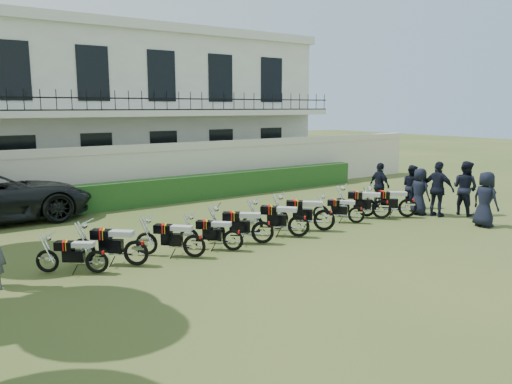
# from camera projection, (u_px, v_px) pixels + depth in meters

# --- Properties ---
(ground) EXTENTS (100.00, 100.00, 0.00)m
(ground) POSITION_uv_depth(u_px,v_px,m) (268.00, 245.00, 13.79)
(ground) COLOR #36491D
(ground) RESTS_ON ground
(perimeter_wall) EXTENTS (30.00, 0.35, 2.30)m
(perimeter_wall) POSITION_uv_depth(u_px,v_px,m) (151.00, 172.00, 20.07)
(perimeter_wall) COLOR beige
(perimeter_wall) RESTS_ON ground
(hedge) EXTENTS (18.00, 0.60, 1.00)m
(hedge) POSITION_uv_depth(u_px,v_px,m) (183.00, 189.00, 20.10)
(hedge) COLOR #1C4418
(hedge) RESTS_ON ground
(building) EXTENTS (20.40, 9.60, 7.40)m
(building) POSITION_uv_depth(u_px,v_px,m) (101.00, 108.00, 24.46)
(building) COLOR white
(building) RESTS_ON ground
(motorcycle_0) EXTENTS (1.40, 1.08, 0.92)m
(motorcycle_0) POSITION_uv_depth(u_px,v_px,m) (97.00, 256.00, 11.32)
(motorcycle_0) COLOR black
(motorcycle_0) RESTS_ON ground
(motorcycle_1) EXTENTS (1.51, 1.38, 1.06)m
(motorcycle_1) POSITION_uv_depth(u_px,v_px,m) (136.00, 247.00, 11.84)
(motorcycle_1) COLOR black
(motorcycle_1) RESTS_ON ground
(motorcycle_2) EXTENTS (1.37, 1.39, 1.02)m
(motorcycle_2) POSITION_uv_depth(u_px,v_px,m) (194.00, 240.00, 12.48)
(motorcycle_2) COLOR black
(motorcycle_2) RESTS_ON ground
(motorcycle_3) EXTENTS (1.32, 1.31, 0.96)m
(motorcycle_3) POSITION_uv_depth(u_px,v_px,m) (233.00, 235.00, 13.09)
(motorcycle_3) COLOR black
(motorcycle_3) RESTS_ON ground
(motorcycle_4) EXTENTS (1.62, 1.31, 1.09)m
(motorcycle_4) POSITION_uv_depth(u_px,v_px,m) (263.00, 227.00, 13.76)
(motorcycle_4) COLOR black
(motorcycle_4) RESTS_ON ground
(motorcycle_5) EXTENTS (1.46, 1.52, 1.10)m
(motorcycle_5) POSITION_uv_depth(u_px,v_px,m) (299.00, 221.00, 14.45)
(motorcycle_5) COLOR black
(motorcycle_5) RESTS_ON ground
(motorcycle_6) EXTENTS (1.63, 1.46, 1.14)m
(motorcycle_6) POSITION_uv_depth(u_px,v_px,m) (324.00, 215.00, 15.18)
(motorcycle_6) COLOR black
(motorcycle_6) RESTS_ON ground
(motorcycle_7) EXTENTS (1.18, 1.32, 0.92)m
(motorcycle_7) POSITION_uv_depth(u_px,v_px,m) (356.00, 211.00, 16.21)
(motorcycle_7) COLOR black
(motorcycle_7) RESTS_ON ground
(motorcycle_8) EXTENTS (1.37, 1.63, 1.11)m
(motorcycle_8) POSITION_uv_depth(u_px,v_px,m) (382.00, 205.00, 16.81)
(motorcycle_8) COLOR black
(motorcycle_8) RESTS_ON ground
(motorcycle_9) EXTENTS (1.66, 1.33, 1.11)m
(motorcycle_9) POSITION_uv_depth(u_px,v_px,m) (408.00, 203.00, 17.06)
(motorcycle_9) COLOR black
(motorcycle_9) RESTS_ON ground
(officer_0) EXTENTS (0.64, 0.91, 1.77)m
(officer_0) POSITION_uv_depth(u_px,v_px,m) (485.00, 199.00, 15.75)
(officer_0) COLOR black
(officer_0) RESTS_ON ground
(officer_1) EXTENTS (0.75, 0.95, 1.91)m
(officer_1) POSITION_uv_depth(u_px,v_px,m) (465.00, 188.00, 17.50)
(officer_1) COLOR black
(officer_1) RESTS_ON ground
(officer_2) EXTENTS (0.65, 1.19, 1.92)m
(officer_2) POSITION_uv_depth(u_px,v_px,m) (438.00, 189.00, 17.18)
(officer_2) COLOR black
(officer_2) RESTS_ON ground
(officer_3) EXTENTS (0.54, 0.81, 1.65)m
(officer_3) POSITION_uv_depth(u_px,v_px,m) (419.00, 192.00, 17.54)
(officer_3) COLOR black
(officer_3) RESTS_ON ground
(officer_4) EXTENTS (0.77, 0.90, 1.63)m
(officer_4) POSITION_uv_depth(u_px,v_px,m) (412.00, 186.00, 18.71)
(officer_4) COLOR black
(officer_4) RESTS_ON ground
(officer_5) EXTENTS (0.54, 1.05, 1.71)m
(officer_5) POSITION_uv_depth(u_px,v_px,m) (380.00, 186.00, 18.67)
(officer_5) COLOR black
(officer_5) RESTS_ON ground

